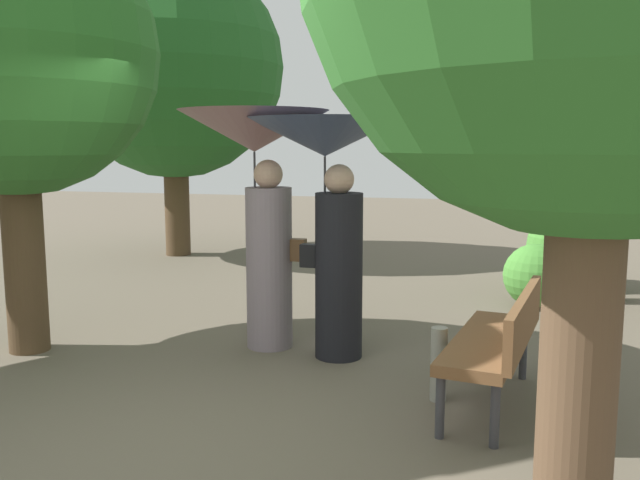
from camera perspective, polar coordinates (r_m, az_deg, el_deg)
name	(u,v)px	position (r m, az deg, el deg)	size (l,w,h in m)	color
ground_plane	(208,447)	(4.34, -9.54, -17.11)	(40.00, 40.00, 0.00)	brown
person_left	(259,170)	(6.02, -5.28, 5.97)	(1.35, 1.35, 2.16)	gray
person_right	(329,179)	(5.69, 0.80, 5.23)	(1.35, 1.35, 2.08)	black
park_bench	(500,337)	(4.88, 15.16, -8.04)	(0.71, 1.56, 0.83)	#38383D
tree_near_left	(172,50)	(11.58, -12.53, 15.57)	(3.64, 3.64, 5.41)	#4C3823
tree_mid_left	(10,24)	(6.50, -25.05, 16.40)	(2.49, 2.49, 4.35)	#4C3823
tree_mid_right	(619,70)	(8.52, 24.23, 13.15)	(2.04, 2.04, 3.98)	#4C3823
bush_path_left	(568,246)	(9.36, 20.47, -0.52)	(1.05, 1.05, 1.05)	#4C9338
bush_path_right	(536,276)	(8.02, 18.00, -2.92)	(0.73, 0.73, 0.73)	#4C9338
path_marker_post	(439,364)	(4.97, 10.14, -10.43)	(0.12, 0.12, 0.55)	gray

